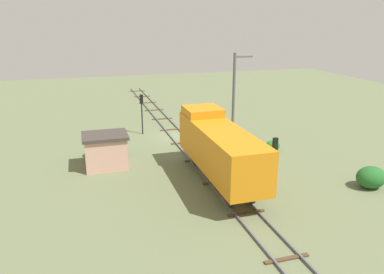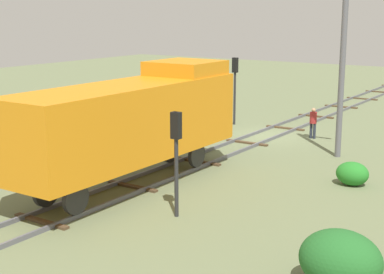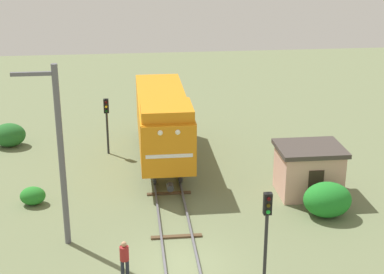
{
  "view_description": "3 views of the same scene",
  "coord_description": "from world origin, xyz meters",
  "px_view_note": "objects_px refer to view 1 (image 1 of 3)",
  "views": [
    {
      "loc": [
        9.01,
        35.11,
        11.26
      ],
      "look_at": [
        0.96,
        8.41,
        2.53
      ],
      "focal_mm": 35.0,
      "sensor_mm": 36.0,
      "label": 1
    },
    {
      "loc": [
        -14.47,
        29.19,
        6.92
      ],
      "look_at": [
        -0.56,
        8.43,
        1.51
      ],
      "focal_mm": 55.0,
      "sensor_mm": 36.0,
      "label": 2
    },
    {
      "loc": [
        -1.98,
        -21.86,
        13.77
      ],
      "look_at": [
        1.5,
        9.18,
        2.51
      ],
      "focal_mm": 55.0,
      "sensor_mm": 36.0,
      "label": 3
    }
  ],
  "objects_px": {
    "traffic_signal_near": "(142,107)",
    "catenary_mast": "(234,95)",
    "locomotive": "(219,146)",
    "worker_near_track": "(198,123)",
    "traffic_signal_mid": "(275,153)",
    "relay_hut": "(106,150)"
  },
  "relations": [
    {
      "from": "locomotive",
      "to": "traffic_signal_mid",
      "type": "relative_size",
      "value": 3.2
    },
    {
      "from": "traffic_signal_mid",
      "to": "catenary_mast",
      "type": "height_order",
      "value": "catenary_mast"
    },
    {
      "from": "locomotive",
      "to": "traffic_signal_mid",
      "type": "xyz_separation_m",
      "value": [
        -3.4,
        1.84,
        -0.23
      ]
    },
    {
      "from": "traffic_signal_mid",
      "to": "relay_hut",
      "type": "height_order",
      "value": "traffic_signal_mid"
    },
    {
      "from": "locomotive",
      "to": "catenary_mast",
      "type": "distance_m",
      "value": 10.73
    },
    {
      "from": "traffic_signal_near",
      "to": "traffic_signal_mid",
      "type": "height_order",
      "value": "traffic_signal_near"
    },
    {
      "from": "traffic_signal_near",
      "to": "traffic_signal_mid",
      "type": "xyz_separation_m",
      "value": [
        -6.6,
        15.48,
        -0.32
      ]
    },
    {
      "from": "traffic_signal_mid",
      "to": "worker_near_track",
      "type": "xyz_separation_m",
      "value": [
        1.0,
        -14.34,
        -1.54
      ]
    },
    {
      "from": "traffic_signal_mid",
      "to": "catenary_mast",
      "type": "xyz_separation_m",
      "value": [
        -1.66,
        -11.15,
        1.9
      ]
    },
    {
      "from": "traffic_signal_near",
      "to": "catenary_mast",
      "type": "xyz_separation_m",
      "value": [
        -8.26,
        4.33,
        1.58
      ]
    },
    {
      "from": "worker_near_track",
      "to": "catenary_mast",
      "type": "distance_m",
      "value": 5.4
    },
    {
      "from": "locomotive",
      "to": "worker_near_track",
      "type": "distance_m",
      "value": 12.86
    },
    {
      "from": "traffic_signal_mid",
      "to": "worker_near_track",
      "type": "bearing_deg",
      "value": -86.01
    },
    {
      "from": "catenary_mast",
      "to": "traffic_signal_near",
      "type": "bearing_deg",
      "value": -27.67
    },
    {
      "from": "traffic_signal_mid",
      "to": "relay_hut",
      "type": "relative_size",
      "value": 1.04
    },
    {
      "from": "locomotive",
      "to": "traffic_signal_near",
      "type": "xyz_separation_m",
      "value": [
        3.2,
        -13.65,
        0.09
      ]
    },
    {
      "from": "worker_near_track",
      "to": "relay_hut",
      "type": "distance_m",
      "value": 12.2
    },
    {
      "from": "traffic_signal_near",
      "to": "relay_hut",
      "type": "distance_m",
      "value": 9.43
    },
    {
      "from": "traffic_signal_mid",
      "to": "worker_near_track",
      "type": "height_order",
      "value": "traffic_signal_mid"
    },
    {
      "from": "locomotive",
      "to": "catenary_mast",
      "type": "relative_size",
      "value": 1.38
    },
    {
      "from": "traffic_signal_near",
      "to": "relay_hut",
      "type": "xyz_separation_m",
      "value": [
        4.3,
        8.26,
        -1.47
      ]
    },
    {
      "from": "worker_near_track",
      "to": "relay_hut",
      "type": "height_order",
      "value": "relay_hut"
    }
  ]
}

